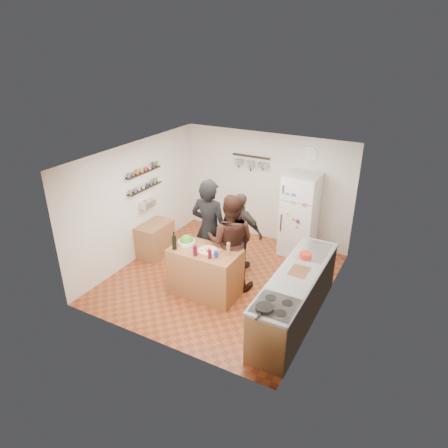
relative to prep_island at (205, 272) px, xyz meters
The scene contains 26 objects.
room_shell 1.25m from the prep_island, 88.80° to the left, with size 4.20×4.20×4.20m.
prep_island is the anchor object (origin of this frame).
pizza_board 0.47m from the prep_island, 14.04° to the right, with size 0.42×0.34×0.02m, color olive.
pizza 0.49m from the prep_island, 14.04° to the right, with size 0.34×0.34×0.02m, color beige.
salad_bowl 0.64m from the prep_island, behind, with size 0.31×0.31×0.06m, color white.
wine_bottle 0.80m from the prep_island, 156.25° to the right, with size 0.08×0.08×0.25m, color black.
wine_glass_near 0.60m from the prep_island, 101.77° to the right, with size 0.08×0.08×0.18m, color #4F0619.
wine_glass_far 0.61m from the prep_island, 42.27° to the right, with size 0.06×0.06×0.15m, color #50061E.
pepper_mill 0.72m from the prep_island, ahead, with size 0.06×0.06×0.20m, color #A16243.
salt_canister 0.61m from the prep_island, 21.80° to the right, with size 0.07×0.07×0.12m, color navy.
person_left 0.83m from the prep_island, 112.50° to the left, with size 0.75×0.49×2.04m, color black.
person_center 0.72m from the prep_island, 59.31° to the left, with size 0.91×0.71×1.86m, color black.
person_back 1.18m from the prep_island, 81.81° to the left, with size 0.96×0.40×1.63m, color #2C2A27.
counter_run 1.72m from the prep_island, ahead, with size 0.63×2.63×0.90m, color #9E7042.
stove_top 2.00m from the prep_island, 28.12° to the right, with size 0.60×0.62×0.02m, color white.
skillet 2.01m from the prep_island, 33.76° to the right, with size 0.26×0.26×0.05m, color black.
sink 1.99m from the prep_island, 27.11° to the left, with size 0.50×0.80×0.03m, color silver.
cutting_board 1.78m from the prep_island, ahead, with size 0.30×0.40×0.02m, color olive.
red_bowl 1.84m from the prep_island, 19.11° to the left, with size 0.22×0.22×0.09m, color red.
fridge 2.56m from the prep_island, 67.40° to the left, with size 0.70×0.68×1.80m, color white.
wall_clock 3.30m from the prep_island, 69.96° to the left, with size 0.30×0.30×0.03m, color silver.
spice_shelf_lower 2.31m from the prep_island, 157.76° to the left, with size 0.12×1.00×0.03m, color black.
spice_shelf_upper 2.49m from the prep_island, 157.76° to the left, with size 0.12×1.00×0.03m, color black.
produce_basket 2.15m from the prep_island, 157.45° to the left, with size 0.18×0.35×0.14m, color silver.
side_table 1.88m from the prep_island, 156.63° to the left, with size 0.50×0.80×0.73m, color #986A3F.
pot_rack 3.00m from the prep_island, 97.28° to the left, with size 0.90×0.04×0.04m, color black.
Camera 1 is at (3.26, -5.91, 4.37)m, focal length 32.00 mm.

